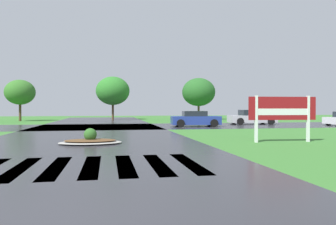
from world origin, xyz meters
name	(u,v)px	position (x,y,z in m)	size (l,w,h in m)	color
asphalt_roadway	(86,146)	(0.00, 10.00, 0.00)	(10.08, 80.00, 0.01)	#2B2B30
asphalt_cross_road	(97,127)	(0.00, 23.61, 0.00)	(90.00, 9.07, 0.01)	#2B2B30
crosswalk_stripes	(74,167)	(0.00, 5.11, 0.00)	(6.75, 3.57, 0.01)	white
estate_billboard	(282,111)	(8.74, 9.85, 1.44)	(3.20, 0.28, 2.12)	white
median_island	(90,140)	(0.14, 10.70, 0.14)	(2.71, 1.68, 0.68)	#9E9B93
car_dark_suv	(195,119)	(8.08, 22.57, 0.62)	(4.18, 2.38, 1.29)	navy
car_silver_hatch	(252,118)	(14.31, 25.18, 0.63)	(4.44, 2.28, 1.37)	#B7B7BF
background_treeline	(113,91)	(1.49, 38.10, 3.63)	(35.05, 6.06, 5.60)	#4C3823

